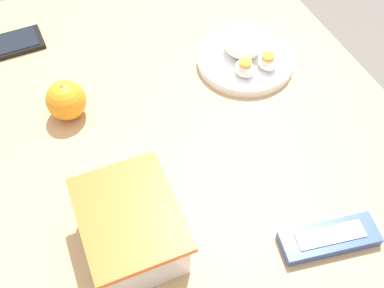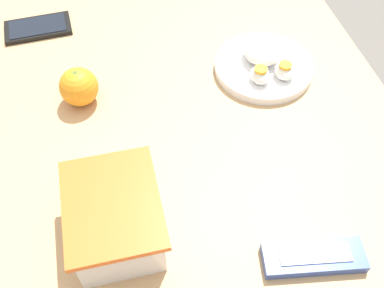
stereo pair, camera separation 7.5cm
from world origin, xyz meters
TOP-DOWN VIEW (x-y plane):
  - ground_plane at (0.00, 0.00)m, footprint 10.00×10.00m
  - table at (0.00, 0.00)m, footprint 1.04×0.82m
  - food_container at (-0.20, 0.15)m, footprint 0.17×0.14m
  - orange_fruit at (0.10, 0.19)m, footprint 0.07×0.07m
  - rice_plate at (0.10, -0.19)m, footprint 0.20×0.20m
  - candy_bar at (-0.31, -0.12)m, footprint 0.08×0.16m
  - cell_phone at (0.34, 0.26)m, footprint 0.09×0.15m

SIDE VIEW (x-z plane):
  - ground_plane at x=0.00m, z-range 0.00..0.00m
  - table at x=0.00m, z-range 0.24..0.95m
  - cell_phone at x=0.34m, z-range 0.71..0.72m
  - candy_bar at x=-0.31m, z-range 0.71..0.73m
  - rice_plate at x=0.10m, z-range 0.70..0.76m
  - orange_fruit at x=0.10m, z-range 0.71..0.78m
  - food_container at x=-0.20m, z-range 0.70..0.80m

